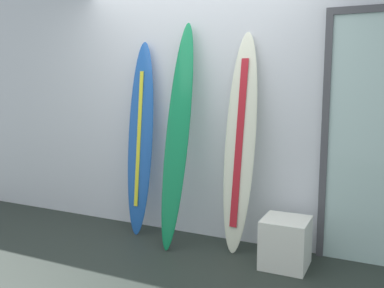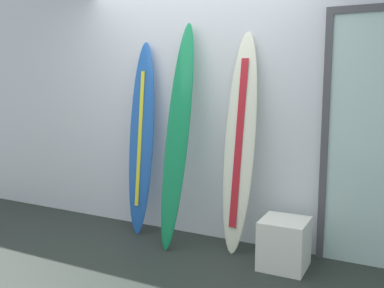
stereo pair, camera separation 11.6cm
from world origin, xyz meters
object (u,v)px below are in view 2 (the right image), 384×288
object	(u,v)px
surfboard_cobalt	(141,140)
surfboard_emerald	(177,136)
surfboard_ivory	(240,143)
display_block_left	(284,244)

from	to	relation	value
surfboard_cobalt	surfboard_emerald	world-z (taller)	surfboard_emerald
surfboard_emerald	surfboard_ivory	bearing A→B (deg)	12.50
surfboard_emerald	surfboard_ivory	distance (m)	0.60
surfboard_emerald	surfboard_ivory	world-z (taller)	surfboard_emerald
surfboard_cobalt	surfboard_ivory	xyz separation A→B (m)	(1.08, 0.00, 0.04)
surfboard_ivory	display_block_left	world-z (taller)	surfboard_ivory
surfboard_cobalt	display_block_left	size ratio (longest dim) A/B	4.69
surfboard_cobalt	surfboard_emerald	distance (m)	0.52
surfboard_cobalt	display_block_left	world-z (taller)	surfboard_cobalt
surfboard_cobalt	surfboard_emerald	bearing A→B (deg)	-14.22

